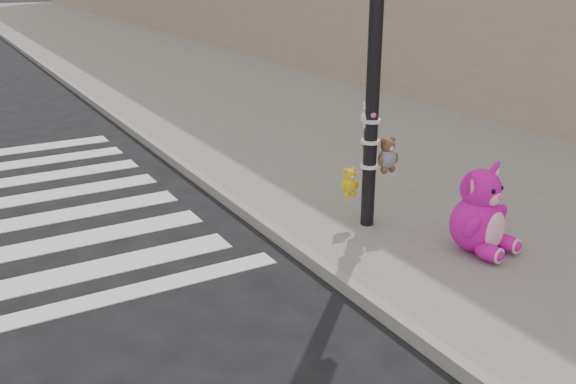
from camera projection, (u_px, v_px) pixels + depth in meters
ground at (240, 375)px, 5.24m from camera, size 120.00×120.00×0.00m
sidewalk_near at (246, 95)px, 15.71m from camera, size 7.00×80.00×0.14m
curb_edge at (105, 111)px, 14.09m from camera, size 0.12×80.00×0.15m
signal_pole at (374, 91)px, 7.33m from camera, size 0.70×0.48×4.00m
pink_bunny at (480, 216)px, 7.02m from camera, size 0.75×0.84×1.00m
red_teddy at (493, 240)px, 7.17m from camera, size 0.15×0.12×0.20m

